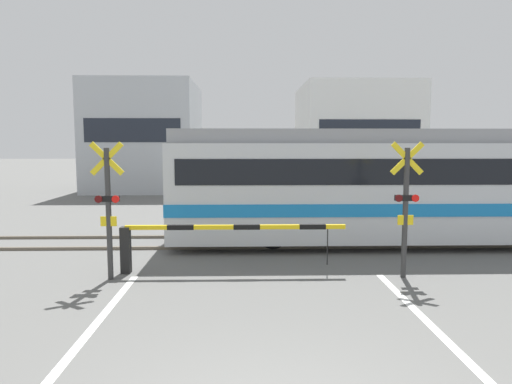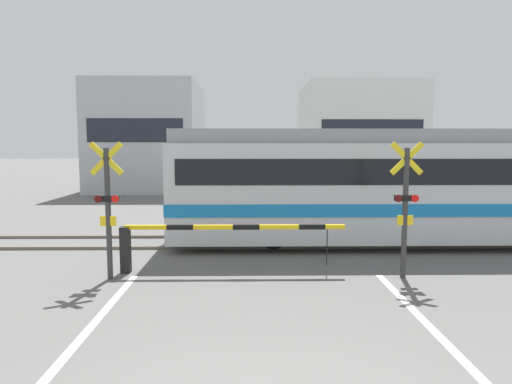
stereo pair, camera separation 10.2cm
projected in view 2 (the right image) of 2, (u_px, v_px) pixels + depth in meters
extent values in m
cube|color=#6B6051|center=(256.00, 247.00, 12.02)|extent=(50.00, 0.10, 0.08)
cube|color=#6B6051|center=(255.00, 236.00, 13.44)|extent=(50.00, 0.10, 0.08)
cube|color=silver|center=(432.00, 189.00, 12.65)|extent=(14.33, 2.89, 2.54)
cube|color=gray|center=(434.00, 137.00, 12.50)|extent=(14.19, 2.54, 0.36)
cube|color=#197AC6|center=(431.00, 203.00, 12.69)|extent=(14.35, 2.94, 0.32)
cube|color=black|center=(433.00, 169.00, 12.59)|extent=(13.76, 2.93, 0.64)
cube|color=black|center=(173.00, 169.00, 12.48)|extent=(0.03, 2.02, 0.80)
cylinder|color=black|center=(273.00, 235.00, 11.99)|extent=(0.76, 0.12, 0.76)
cylinder|color=black|center=(271.00, 225.00, 13.41)|extent=(0.76, 0.12, 0.76)
cube|color=black|center=(125.00, 250.00, 9.76)|extent=(0.20, 0.20, 1.00)
cube|color=yellow|center=(235.00, 227.00, 9.75)|extent=(4.71, 0.09, 0.09)
cube|color=black|center=(180.00, 227.00, 9.73)|extent=(0.56, 0.10, 0.10)
cube|color=black|center=(246.00, 227.00, 9.75)|extent=(0.56, 0.10, 0.10)
cube|color=black|center=(312.00, 227.00, 9.77)|extent=(0.56, 0.10, 0.10)
cylinder|color=black|center=(327.00, 247.00, 9.82)|extent=(0.02, 0.02, 0.79)
cube|color=black|center=(335.00, 209.00, 15.76)|extent=(0.20, 0.20, 1.00)
cube|color=yellow|center=(267.00, 195.00, 15.67)|extent=(4.71, 0.09, 0.09)
cube|color=black|center=(302.00, 195.00, 15.69)|extent=(0.56, 0.10, 0.10)
cube|color=black|center=(261.00, 195.00, 15.67)|extent=(0.56, 0.10, 0.10)
cube|color=black|center=(220.00, 195.00, 15.65)|extent=(0.56, 0.10, 0.10)
cylinder|color=black|center=(210.00, 208.00, 15.69)|extent=(0.02, 0.02, 0.79)
cylinder|color=#333333|center=(108.00, 214.00, 9.22)|extent=(0.11, 0.11, 2.68)
cube|color=yellow|center=(106.00, 159.00, 9.10)|extent=(0.68, 0.04, 0.68)
cube|color=yellow|center=(106.00, 159.00, 9.10)|extent=(0.68, 0.04, 0.68)
cube|color=black|center=(108.00, 199.00, 9.19)|extent=(0.44, 0.12, 0.12)
cylinder|color=#4C0C0C|center=(98.00, 199.00, 9.11)|extent=(0.15, 0.03, 0.15)
cylinder|color=red|center=(115.00, 199.00, 9.11)|extent=(0.15, 0.03, 0.15)
cube|color=yellow|center=(108.00, 221.00, 9.21)|extent=(0.32, 0.03, 0.20)
cylinder|color=#333333|center=(405.00, 214.00, 9.31)|extent=(0.11, 0.11, 2.68)
cube|color=yellow|center=(407.00, 158.00, 9.19)|extent=(0.68, 0.04, 0.68)
cube|color=yellow|center=(407.00, 158.00, 9.19)|extent=(0.68, 0.04, 0.68)
cube|color=black|center=(405.00, 198.00, 9.28)|extent=(0.44, 0.12, 0.12)
cylinder|color=#4C0C0C|center=(398.00, 198.00, 9.20)|extent=(0.15, 0.03, 0.15)
cylinder|color=red|center=(415.00, 198.00, 9.21)|extent=(0.15, 0.03, 0.15)
cube|color=yellow|center=(405.00, 220.00, 9.31)|extent=(0.32, 0.03, 0.20)
cylinder|color=#23232D|center=(271.00, 206.00, 17.24)|extent=(0.13, 0.13, 0.84)
cylinder|color=#23232D|center=(275.00, 206.00, 17.25)|extent=(0.13, 0.13, 0.84)
cube|color=#386647|center=(273.00, 186.00, 17.17)|extent=(0.38, 0.22, 0.67)
sphere|color=#997056|center=(273.00, 174.00, 17.12)|extent=(0.23, 0.23, 0.23)
cube|color=#B2B7BC|center=(149.00, 137.00, 27.53)|extent=(6.04, 6.95, 6.29)
cube|color=#1E232D|center=(135.00, 130.00, 24.03)|extent=(5.07, 0.03, 1.26)
cube|color=white|center=(357.00, 138.00, 27.73)|extent=(6.47, 6.95, 6.22)
cube|color=#1E232D|center=(372.00, 131.00, 24.23)|extent=(5.43, 0.03, 1.24)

